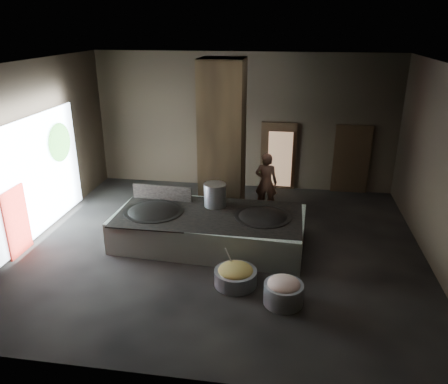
% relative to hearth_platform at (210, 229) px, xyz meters
% --- Properties ---
extents(floor, '(10.00, 9.00, 0.10)m').
position_rel_hearth_platform_xyz_m(floor, '(0.35, -0.12, -0.46)').
color(floor, black).
rests_on(floor, ground).
extents(ceiling, '(10.00, 9.00, 0.10)m').
position_rel_hearth_platform_xyz_m(ceiling, '(0.35, -0.12, 4.14)').
color(ceiling, black).
rests_on(ceiling, back_wall).
extents(back_wall, '(10.00, 0.10, 4.50)m').
position_rel_hearth_platform_xyz_m(back_wall, '(0.35, 4.43, 1.84)').
color(back_wall, black).
rests_on(back_wall, ground).
extents(front_wall, '(10.00, 0.10, 4.50)m').
position_rel_hearth_platform_xyz_m(front_wall, '(0.35, -4.67, 1.84)').
color(front_wall, black).
rests_on(front_wall, ground).
extents(left_wall, '(0.10, 9.00, 4.50)m').
position_rel_hearth_platform_xyz_m(left_wall, '(-4.70, -0.12, 1.84)').
color(left_wall, black).
rests_on(left_wall, ground).
extents(right_wall, '(0.10, 9.00, 4.50)m').
position_rel_hearth_platform_xyz_m(right_wall, '(5.40, -0.12, 1.84)').
color(right_wall, black).
rests_on(right_wall, ground).
extents(pillar, '(1.20, 1.20, 4.50)m').
position_rel_hearth_platform_xyz_m(pillar, '(0.05, 1.78, 1.84)').
color(pillar, black).
rests_on(pillar, ground).
extents(hearth_platform, '(4.88, 2.55, 0.83)m').
position_rel_hearth_platform_xyz_m(hearth_platform, '(0.00, 0.00, 0.00)').
color(hearth_platform, silver).
rests_on(hearth_platform, ground).
extents(platform_cap, '(4.65, 2.23, 0.03)m').
position_rel_hearth_platform_xyz_m(platform_cap, '(0.00, 0.00, 0.40)').
color(platform_cap, black).
rests_on(platform_cap, hearth_platform).
extents(wok_left, '(1.50, 1.50, 0.41)m').
position_rel_hearth_platform_xyz_m(wok_left, '(-1.45, -0.05, 0.34)').
color(wok_left, black).
rests_on(wok_left, hearth_platform).
extents(wok_left_rim, '(1.53, 1.53, 0.05)m').
position_rel_hearth_platform_xyz_m(wok_left_rim, '(-1.45, -0.05, 0.41)').
color(wok_left_rim, black).
rests_on(wok_left_rim, hearth_platform).
extents(wok_right, '(1.40, 1.40, 0.39)m').
position_rel_hearth_platform_xyz_m(wok_right, '(1.35, 0.05, 0.34)').
color(wok_right, black).
rests_on(wok_right, hearth_platform).
extents(wok_right_rim, '(1.43, 1.43, 0.05)m').
position_rel_hearth_platform_xyz_m(wok_right_rim, '(1.35, 0.05, 0.41)').
color(wok_right_rim, black).
rests_on(wok_right_rim, hearth_platform).
extents(stock_pot, '(0.58, 0.58, 0.62)m').
position_rel_hearth_platform_xyz_m(stock_pot, '(0.05, 0.55, 0.72)').
color(stock_pot, '#B8BCC0').
rests_on(stock_pot, hearth_platform).
extents(splash_guard, '(1.65, 0.16, 0.41)m').
position_rel_hearth_platform_xyz_m(splash_guard, '(-1.45, 0.75, 0.62)').
color(splash_guard, black).
rests_on(splash_guard, hearth_platform).
extents(cook, '(0.69, 0.48, 1.81)m').
position_rel_hearth_platform_xyz_m(cook, '(1.29, 2.32, 0.49)').
color(cook, brown).
rests_on(cook, ground).
extents(veg_basin, '(0.95, 0.95, 0.34)m').
position_rel_hearth_platform_xyz_m(veg_basin, '(0.91, -1.79, -0.24)').
color(veg_basin, gray).
rests_on(veg_basin, ground).
extents(veg_fill, '(0.77, 0.77, 0.24)m').
position_rel_hearth_platform_xyz_m(veg_fill, '(0.91, -1.79, -0.06)').
color(veg_fill, olive).
rests_on(veg_fill, veg_basin).
extents(ladle, '(0.19, 0.35, 0.66)m').
position_rel_hearth_platform_xyz_m(ladle, '(0.76, -1.64, 0.14)').
color(ladle, '#B8BCC0').
rests_on(ladle, veg_basin).
extents(meat_basin, '(0.99, 0.99, 0.44)m').
position_rel_hearth_platform_xyz_m(meat_basin, '(1.96, -2.32, -0.19)').
color(meat_basin, gray).
rests_on(meat_basin, ground).
extents(meat_fill, '(0.67, 0.67, 0.26)m').
position_rel_hearth_platform_xyz_m(meat_fill, '(1.96, -2.32, 0.04)').
color(meat_fill, tan).
rests_on(meat_fill, meat_basin).
extents(doorway_near, '(1.18, 0.08, 2.38)m').
position_rel_hearth_platform_xyz_m(doorway_near, '(1.55, 4.33, 0.69)').
color(doorway_near, black).
rests_on(doorway_near, ground).
extents(doorway_near_glow, '(0.80, 0.04, 1.89)m').
position_rel_hearth_platform_xyz_m(doorway_near_glow, '(1.62, 4.26, 0.64)').
color(doorway_near_glow, '#8C6647').
rests_on(doorway_near_glow, ground).
extents(doorway_far, '(1.18, 0.08, 2.38)m').
position_rel_hearth_platform_xyz_m(doorway_far, '(3.95, 4.33, 0.69)').
color(doorway_far, black).
rests_on(doorway_far, ground).
extents(doorway_far_glow, '(0.81, 0.04, 1.92)m').
position_rel_hearth_platform_xyz_m(doorway_far_glow, '(3.67, 4.47, 0.64)').
color(doorway_far_glow, '#8C6647').
rests_on(doorway_far_glow, ground).
extents(left_opening, '(0.04, 4.20, 3.10)m').
position_rel_hearth_platform_xyz_m(left_opening, '(-4.60, 0.08, 1.19)').
color(left_opening, white).
rests_on(left_opening, ground).
extents(pavilion_sliver, '(0.05, 0.90, 1.70)m').
position_rel_hearth_platform_xyz_m(pavilion_sliver, '(-4.53, -1.22, 0.44)').
color(pavilion_sliver, maroon).
rests_on(pavilion_sliver, ground).
extents(tree_silhouette, '(0.28, 1.10, 1.10)m').
position_rel_hearth_platform_xyz_m(tree_silhouette, '(-4.50, 1.18, 1.79)').
color(tree_silhouette, '#194714').
rests_on(tree_silhouette, left_opening).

